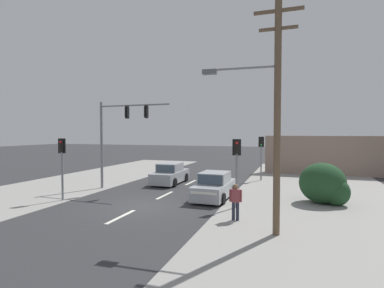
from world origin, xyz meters
TOP-DOWN VIEW (x-y plane):
  - ground_plane at (0.00, 0.00)m, footprint 140.00×140.00m
  - lane_dash_near at (0.00, -2.00)m, footprint 0.20×2.40m
  - lane_dash_mid at (0.00, 3.00)m, footprint 0.20×2.40m
  - lane_dash_far at (0.00, 8.00)m, footprint 0.20×2.40m
  - kerb_right_verge at (9.00, 2.00)m, footprint 10.00×44.00m
  - kerb_left_verge at (-8.50, 4.00)m, footprint 8.00×40.00m
  - utility_pole_foreground_right at (6.79, -2.30)m, footprint 3.78×0.38m
  - traffic_signal_mast at (-3.81, 3.70)m, footprint 5.29×0.49m
  - pedestal_signal_right_kerb at (4.78, 1.30)m, footprint 0.44×0.31m
  - pedestal_signal_left_kerb at (-4.94, -0.23)m, footprint 0.44×0.31m
  - pedestal_signal_far_median at (5.09, 10.75)m, footprint 0.44×0.29m
  - roadside_bush at (9.18, 3.77)m, footprint 2.57×2.20m
  - shopfront_wall_far at (11.00, 16.00)m, footprint 12.00×1.00m
  - sedan_kerbside_parked at (-1.36, 7.10)m, footprint 1.96×4.27m
  - sedan_crossing_left at (3.15, 3.10)m, footprint 1.97×4.28m
  - pedestrian_at_kerb at (5.14, -0.96)m, footprint 0.56×0.24m

SIDE VIEW (x-z plane):
  - ground_plane at x=0.00m, z-range 0.00..0.00m
  - lane_dash_near at x=0.00m, z-range 0.00..0.01m
  - lane_dash_mid at x=0.00m, z-range 0.00..0.01m
  - lane_dash_far at x=0.00m, z-range 0.00..0.01m
  - kerb_right_verge at x=9.00m, z-range 0.00..0.02m
  - kerb_left_verge at x=-8.50m, z-range 0.00..0.02m
  - sedan_kerbside_parked at x=-1.36m, z-range -0.08..1.48m
  - sedan_crossing_left at x=3.15m, z-range -0.08..1.48m
  - pedestrian_at_kerb at x=5.14m, z-range 0.11..1.74m
  - roadside_bush at x=9.18m, z-range -0.06..2.17m
  - shopfront_wall_far at x=11.00m, z-range 0.00..3.60m
  - pedestal_signal_right_kerb at x=4.78m, z-range 0.64..4.20m
  - pedestal_signal_left_kerb at x=-4.94m, z-range 0.64..4.20m
  - pedestal_signal_far_median at x=5.09m, z-range 0.64..4.20m
  - traffic_signal_mast at x=-3.81m, z-range 1.15..7.15m
  - utility_pole_foreground_right at x=6.79m, z-range 0.35..9.19m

